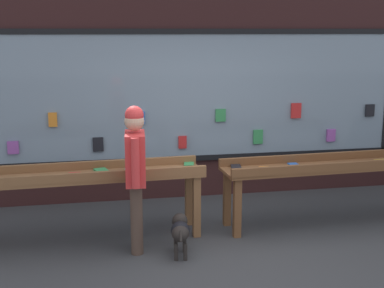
{
  "coord_description": "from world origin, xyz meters",
  "views": [
    {
      "loc": [
        -1.46,
        -5.46,
        2.51
      ],
      "look_at": [
        -0.3,
        0.64,
        1.19
      ],
      "focal_mm": 50.0,
      "sensor_mm": 36.0,
      "label": 1
    }
  ],
  "objects_px": {
    "display_table_left": "(90,181)",
    "person_browsing": "(135,168)",
    "small_dog": "(180,230)",
    "display_table_right": "(326,171)"
  },
  "relations": [
    {
      "from": "display_table_right",
      "to": "small_dog",
      "type": "distance_m",
      "value": 2.19
    },
    {
      "from": "display_table_left",
      "to": "display_table_right",
      "type": "bearing_deg",
      "value": -0.02
    },
    {
      "from": "display_table_right",
      "to": "person_browsing",
      "type": "height_order",
      "value": "person_browsing"
    },
    {
      "from": "display_table_left",
      "to": "person_browsing",
      "type": "height_order",
      "value": "person_browsing"
    },
    {
      "from": "display_table_right",
      "to": "display_table_left",
      "type": "bearing_deg",
      "value": 179.98
    },
    {
      "from": "display_table_right",
      "to": "person_browsing",
      "type": "xyz_separation_m",
      "value": [
        -2.52,
        -0.47,
        0.28
      ]
    },
    {
      "from": "display_table_right",
      "to": "small_dog",
      "type": "bearing_deg",
      "value": -161.82
    },
    {
      "from": "display_table_left",
      "to": "person_browsing",
      "type": "relative_size",
      "value": 1.64
    },
    {
      "from": "display_table_left",
      "to": "display_table_right",
      "type": "relative_size",
      "value": 1.0
    },
    {
      "from": "small_dog",
      "to": "display_table_left",
      "type": "bearing_deg",
      "value": 63.76
    }
  ]
}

